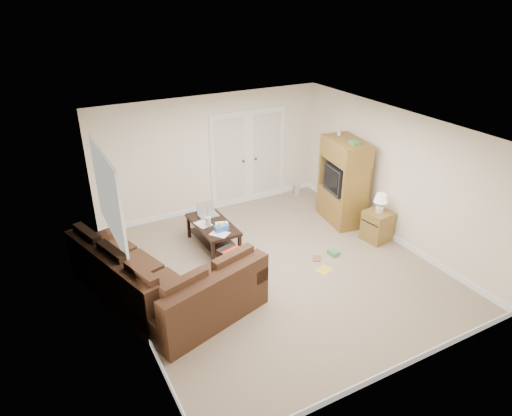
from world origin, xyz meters
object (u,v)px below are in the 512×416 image
sectional_sofa (161,286)px  coffee_table (213,234)px  tv_armoire (343,181)px  side_cabinet (378,223)px

sectional_sofa → coffee_table: (1.38, 1.23, -0.07)m
tv_armoire → coffee_table: bearing=-175.9°
tv_armoire → side_cabinet: 1.14m
sectional_sofa → side_cabinet: (4.25, -0.02, 0.01)m
sectional_sofa → coffee_table: sectional_sofa is taller
coffee_table → tv_armoire: (2.78, -0.25, 0.60)m
side_cabinet → sectional_sofa: bearing=172.4°
coffee_table → side_cabinet: 3.14m
tv_armoire → sectional_sofa: bearing=-157.6°
coffee_table → tv_armoire: 2.86m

